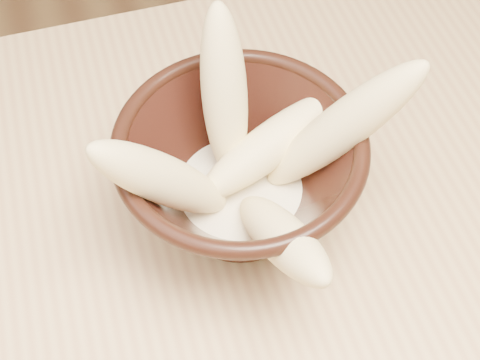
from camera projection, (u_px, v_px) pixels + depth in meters
name	position (u px, v px, depth m)	size (l,w,h in m)	color
bowl	(240.00, 173.00, 0.51)	(0.19, 0.19, 0.10)	black
milk_puddle	(240.00, 192.00, 0.53)	(0.11, 0.11, 0.01)	beige
banana_upright	(224.00, 94.00, 0.50)	(0.03, 0.03, 0.14)	#F8DF92
banana_left	(163.00, 179.00, 0.47)	(0.03, 0.03, 0.14)	#F8DF92
banana_right	(341.00, 128.00, 0.48)	(0.03, 0.03, 0.16)	#F8DF92
banana_across	(271.00, 145.00, 0.52)	(0.03, 0.03, 0.14)	#F8DF92
banana_front	(282.00, 238.00, 0.46)	(0.03, 0.03, 0.13)	#F8DF92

